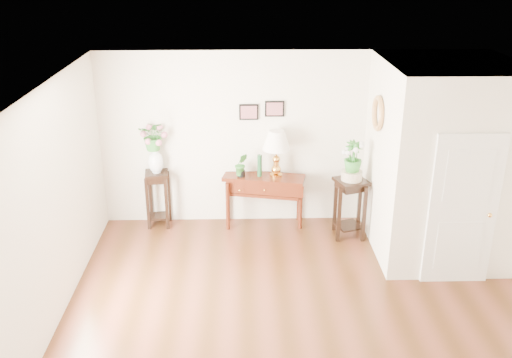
{
  "coord_description": "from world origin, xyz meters",
  "views": [
    {
      "loc": [
        -0.75,
        -5.84,
        4.23
      ],
      "look_at": [
        -0.57,
        1.3,
        1.31
      ],
      "focal_mm": 40.0,
      "sensor_mm": 36.0,
      "label": 1
    }
  ],
  "objects_px": {
    "plant_stand_b": "(350,208)",
    "console_table": "(264,201)",
    "table_lamp": "(276,155)",
    "plant_stand_a": "(158,199)"
  },
  "relations": [
    {
      "from": "console_table",
      "to": "table_lamp",
      "type": "height_order",
      "value": "table_lamp"
    },
    {
      "from": "table_lamp",
      "to": "plant_stand_a",
      "type": "distance_m",
      "value": 2.03
    },
    {
      "from": "plant_stand_b",
      "to": "plant_stand_a",
      "type": "bearing_deg",
      "value": 171.71
    },
    {
      "from": "console_table",
      "to": "plant_stand_a",
      "type": "relative_size",
      "value": 1.39
    },
    {
      "from": "plant_stand_b",
      "to": "console_table",
      "type": "bearing_deg",
      "value": 162.85
    },
    {
      "from": "console_table",
      "to": "plant_stand_b",
      "type": "xyz_separation_m",
      "value": [
        1.32,
        -0.41,
        0.04
      ]
    },
    {
      "from": "console_table",
      "to": "plant_stand_b",
      "type": "height_order",
      "value": "plant_stand_b"
    },
    {
      "from": "plant_stand_a",
      "to": "plant_stand_b",
      "type": "height_order",
      "value": "plant_stand_b"
    },
    {
      "from": "table_lamp",
      "to": "plant_stand_a",
      "type": "xyz_separation_m",
      "value": [
        -1.89,
        0.03,
        -0.74
      ]
    },
    {
      "from": "console_table",
      "to": "plant_stand_b",
      "type": "bearing_deg",
      "value": -5.09
    }
  ]
}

